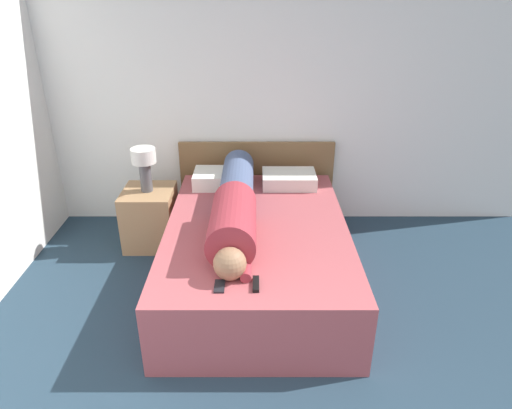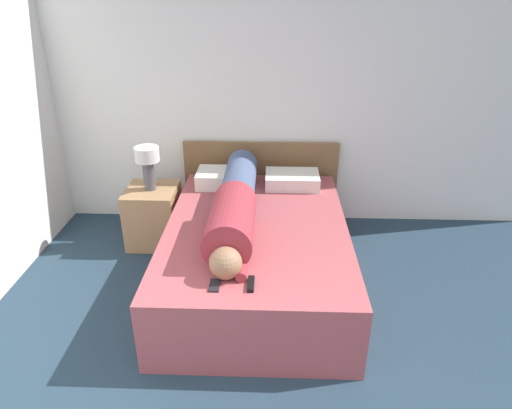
# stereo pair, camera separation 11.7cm
# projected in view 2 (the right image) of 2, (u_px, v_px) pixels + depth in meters

# --- Properties ---
(wall_back) EXTENTS (5.25, 0.06, 2.60)m
(wall_back) POSITION_uv_depth(u_px,v_px,m) (267.00, 91.00, 4.24)
(wall_back) COLOR white
(wall_back) RESTS_ON ground_plane
(bed) EXTENTS (1.39, 2.04, 0.52)m
(bed) POSITION_uv_depth(u_px,v_px,m) (257.00, 254.00, 3.63)
(bed) COLOR #A84C51
(bed) RESTS_ON ground_plane
(headboard) EXTENTS (1.51, 0.04, 0.82)m
(headboard) POSITION_uv_depth(u_px,v_px,m) (261.00, 182.00, 4.56)
(headboard) COLOR brown
(headboard) RESTS_ON ground_plane
(nightstand) EXTENTS (0.45, 0.48, 0.53)m
(nightstand) POSITION_uv_depth(u_px,v_px,m) (154.00, 215.00, 4.21)
(nightstand) COLOR #A37A51
(nightstand) RESTS_ON ground_plane
(table_lamp) EXTENTS (0.21, 0.21, 0.39)m
(table_lamp) POSITION_uv_depth(u_px,v_px,m) (148.00, 161.00, 3.98)
(table_lamp) COLOR #4C4C51
(table_lamp) RESTS_ON nightstand
(person_lying) EXTENTS (0.33, 1.77, 0.33)m
(person_lying) POSITION_uv_depth(u_px,v_px,m) (235.00, 205.00, 3.50)
(person_lying) COLOR #936B4C
(person_lying) RESTS_ON bed
(pillow_near_headboard) EXTENTS (0.51, 0.34, 0.13)m
(pillow_near_headboard) POSITION_uv_depth(u_px,v_px,m) (225.00, 178.00, 4.19)
(pillow_near_headboard) COLOR silver
(pillow_near_headboard) RESTS_ON bed
(pillow_second) EXTENTS (0.49, 0.34, 0.12)m
(pillow_second) POSITION_uv_depth(u_px,v_px,m) (292.00, 180.00, 4.17)
(pillow_second) COLOR silver
(pillow_second) RESTS_ON bed
(tv_remote) EXTENTS (0.04, 0.15, 0.02)m
(tv_remote) POSITION_uv_depth(u_px,v_px,m) (251.00, 284.00, 2.80)
(tv_remote) COLOR black
(tv_remote) RESTS_ON bed
(cell_phone) EXTENTS (0.06, 0.13, 0.01)m
(cell_phone) POSITION_uv_depth(u_px,v_px,m) (215.00, 285.00, 2.80)
(cell_phone) COLOR black
(cell_phone) RESTS_ON bed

